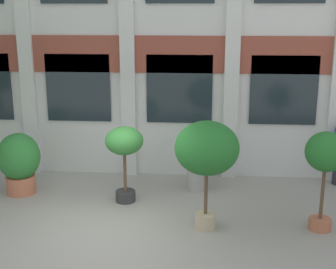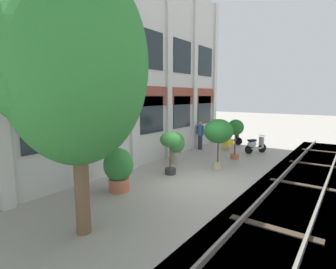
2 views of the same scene
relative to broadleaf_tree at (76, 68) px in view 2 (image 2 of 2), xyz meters
The scene contains 13 objects.
ground_plane 5.98m from the broadleaf_tree, ahead, with size 80.00×80.00×0.00m, color #9E998E.
apartment_facade 5.64m from the broadleaf_tree, 33.23° to the left, with size 15.68×0.64×8.78m.
rail_tracks 6.99m from the broadleaf_tree, 36.78° to the right, with size 23.32×2.80×0.43m.
broadleaf_tree is the anchor object (origin of this frame).
potted_plant_glazed_jar 3.96m from the broadleaf_tree, 29.05° to the left, with size 0.97×0.97×1.44m.
potted_plant_tall_urn 6.97m from the broadleaf_tree, ahead, with size 1.22×1.22×2.16m.
potted_plant_square_trough 11.47m from the broadleaf_tree, ahead, with size 1.00×0.49×0.54m.
potted_plant_stone_basin 7.29m from the broadleaf_tree, 15.54° to the left, with size 0.78×0.78×1.44m.
potted_plant_low_pan 5.52m from the broadleaf_tree, 11.65° to the left, with size 0.84×0.84×1.71m.
potted_plant_terracotta_small 9.15m from the broadleaf_tree, ahead, with size 0.78×0.78×1.96m.
scooter_near_curb 11.21m from the broadleaf_tree, ahead, with size 1.21×0.84×0.98m.
scooter_second_parked 13.09m from the broadleaf_tree, ahead, with size 0.50×1.38×0.98m.
resident_by_doorway 10.56m from the broadleaf_tree, 13.81° to the left, with size 0.34×0.52×1.64m.
Camera 2 is at (-8.13, -4.51, 3.12)m, focal length 28.00 mm.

